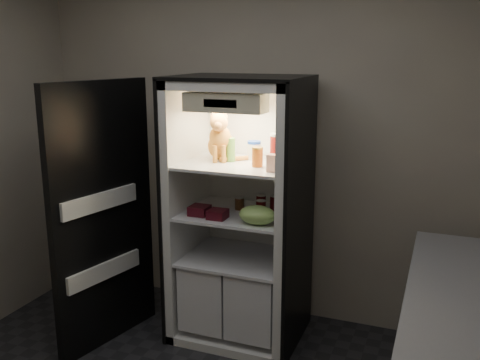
% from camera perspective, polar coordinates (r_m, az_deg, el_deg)
% --- Properties ---
extents(room_shell, '(3.60, 3.60, 3.60)m').
position_cam_1_polar(room_shell, '(2.42, -11.78, 3.47)').
color(room_shell, white).
rests_on(room_shell, floor).
extents(refrigerator, '(0.90, 0.72, 1.88)m').
position_cam_1_polar(refrigerator, '(3.83, 0.13, -5.29)').
color(refrigerator, white).
rests_on(refrigerator, floor).
extents(fridge_door, '(0.25, 0.86, 1.85)m').
position_cam_1_polar(fridge_door, '(3.80, -14.39, -3.95)').
color(fridge_door, black).
rests_on(fridge_door, floor).
extents(tabby_cat, '(0.34, 0.36, 0.37)m').
position_cam_1_polar(tabby_cat, '(3.72, -2.05, 4.24)').
color(tabby_cat, '#C96519').
rests_on(tabby_cat, refrigerator).
extents(parmesan_shaker, '(0.06, 0.06, 0.16)m').
position_cam_1_polar(parmesan_shaker, '(3.68, -1.00, 3.25)').
color(parmesan_shaker, green).
rests_on(parmesan_shaker, refrigerator).
extents(mayo_tub, '(0.10, 0.10, 0.13)m').
position_cam_1_polar(mayo_tub, '(3.74, 1.51, 3.18)').
color(mayo_tub, white).
rests_on(mayo_tub, refrigerator).
extents(salsa_jar, '(0.07, 0.07, 0.13)m').
position_cam_1_polar(salsa_jar, '(3.52, 1.87, 2.48)').
color(salsa_jar, maroon).
rests_on(salsa_jar, refrigerator).
extents(pepper_jar, '(0.12, 0.12, 0.21)m').
position_cam_1_polar(pepper_jar, '(3.59, 4.18, 3.32)').
color(pepper_jar, maroon).
rests_on(pepper_jar, refrigerator).
extents(cream_carton, '(0.06, 0.06, 0.11)m').
position_cam_1_polar(cream_carton, '(3.38, 3.49, 1.82)').
color(cream_carton, white).
rests_on(cream_carton, refrigerator).
extents(soda_can_a, '(0.07, 0.07, 0.13)m').
position_cam_1_polar(soda_can_a, '(3.71, 2.26, -2.54)').
color(soda_can_a, black).
rests_on(soda_can_a, refrigerator).
extents(soda_can_b, '(0.07, 0.07, 0.13)m').
position_cam_1_polar(soda_can_b, '(3.69, 3.74, -2.64)').
color(soda_can_b, black).
rests_on(soda_can_b, refrigerator).
extents(soda_can_c, '(0.07, 0.07, 0.12)m').
position_cam_1_polar(soda_can_c, '(3.59, 2.25, -3.13)').
color(soda_can_c, black).
rests_on(soda_can_c, refrigerator).
extents(condiment_jar, '(0.07, 0.07, 0.09)m').
position_cam_1_polar(condiment_jar, '(3.78, -0.05, -2.46)').
color(condiment_jar, '#533017').
rests_on(condiment_jar, refrigerator).
extents(grape_bag, '(0.25, 0.18, 0.12)m').
position_cam_1_polar(grape_bag, '(3.46, 1.87, -3.75)').
color(grape_bag, '#94C95E').
rests_on(grape_bag, refrigerator).
extents(berry_box_left, '(0.13, 0.13, 0.06)m').
position_cam_1_polar(berry_box_left, '(3.67, -4.35, -3.25)').
color(berry_box_left, '#4F0D17').
rests_on(berry_box_left, refrigerator).
extents(berry_box_right, '(0.12, 0.12, 0.06)m').
position_cam_1_polar(berry_box_right, '(3.58, -2.40, -3.66)').
color(berry_box_right, '#4F0D17').
rests_on(berry_box_right, refrigerator).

